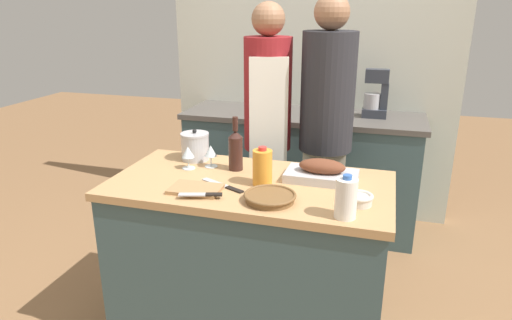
% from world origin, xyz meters
% --- Properties ---
extents(kitchen_island, '(1.41, 0.73, 0.90)m').
position_xyz_m(kitchen_island, '(0.00, 0.00, 0.45)').
color(kitchen_island, '#3D565B').
rests_on(kitchen_island, ground_plane).
extents(back_counter, '(1.86, 0.60, 0.94)m').
position_xyz_m(back_counter, '(0.00, 1.41, 0.47)').
color(back_counter, '#3D565B').
rests_on(back_counter, ground_plane).
extents(back_wall, '(2.36, 0.10, 2.55)m').
position_xyz_m(back_wall, '(0.00, 1.76, 1.27)').
color(back_wall, silver).
rests_on(back_wall, ground_plane).
extents(roasting_pan, '(0.36, 0.21, 0.11)m').
position_xyz_m(roasting_pan, '(0.34, 0.12, 0.94)').
color(roasting_pan, '#BCBCC1').
rests_on(roasting_pan, kitchen_island).
extents(wicker_basket, '(0.24, 0.24, 0.04)m').
position_xyz_m(wicker_basket, '(0.16, -0.20, 0.92)').
color(wicker_basket, brown).
rests_on(wicker_basket, kitchen_island).
extents(cutting_board, '(0.25, 0.17, 0.02)m').
position_xyz_m(cutting_board, '(-0.22, -0.18, 0.91)').
color(cutting_board, '#AD7F51').
rests_on(cutting_board, kitchen_island).
extents(stock_pot, '(0.16, 0.16, 0.18)m').
position_xyz_m(stock_pot, '(-0.40, 0.25, 0.98)').
color(stock_pot, '#B7B7BC').
rests_on(stock_pot, kitchen_island).
extents(mixing_bowl, '(0.13, 0.13, 0.05)m').
position_xyz_m(mixing_bowl, '(0.55, -0.13, 0.93)').
color(mixing_bowl, beige).
rests_on(mixing_bowl, kitchen_island).
extents(juice_jug, '(0.10, 0.10, 0.20)m').
position_xyz_m(juice_jug, '(0.07, -0.02, 0.99)').
color(juice_jug, orange).
rests_on(juice_jug, kitchen_island).
extents(milk_jug, '(0.09, 0.09, 0.19)m').
position_xyz_m(milk_jug, '(0.50, -0.28, 0.98)').
color(milk_jug, white).
rests_on(milk_jug, kitchen_island).
extents(wine_bottle_green, '(0.08, 0.08, 0.29)m').
position_xyz_m(wine_bottle_green, '(-0.13, 0.15, 1.01)').
color(wine_bottle_green, '#381E19').
rests_on(wine_bottle_green, kitchen_island).
extents(wine_glass_left, '(0.07, 0.07, 0.12)m').
position_xyz_m(wine_glass_left, '(-0.27, 0.16, 0.98)').
color(wine_glass_left, silver).
rests_on(wine_glass_left, kitchen_island).
extents(wine_glass_right, '(0.07, 0.07, 0.12)m').
position_xyz_m(wine_glass_right, '(-0.38, 0.09, 0.99)').
color(wine_glass_right, silver).
rests_on(wine_glass_right, kitchen_island).
extents(knife_chef, '(0.25, 0.14, 0.01)m').
position_xyz_m(knife_chef, '(-0.10, -0.10, 0.90)').
color(knife_chef, '#B7B7BC').
rests_on(knife_chef, kitchen_island).
extents(knife_paring, '(0.20, 0.08, 0.01)m').
position_xyz_m(knife_paring, '(-0.15, -0.26, 0.92)').
color(knife_paring, '#B7B7BC').
rests_on(knife_paring, cutting_board).
extents(stand_mixer, '(0.18, 0.14, 0.36)m').
position_xyz_m(stand_mixer, '(0.54, 1.46, 1.08)').
color(stand_mixer, '#333842').
rests_on(stand_mixer, back_counter).
extents(condiment_bottle_tall, '(0.06, 0.06, 0.13)m').
position_xyz_m(condiment_bottle_tall, '(-0.18, 1.48, 0.99)').
color(condiment_bottle_tall, '#234C28').
rests_on(condiment_bottle_tall, back_counter).
extents(condiment_bottle_short, '(0.06, 0.06, 0.17)m').
position_xyz_m(condiment_bottle_short, '(0.22, 1.43, 1.02)').
color(condiment_bottle_short, '#234C28').
rests_on(condiment_bottle_short, back_counter).
extents(person_cook_aproned, '(0.31, 0.33, 1.76)m').
position_xyz_m(person_cook_aproned, '(-0.10, 0.73, 0.99)').
color(person_cook_aproned, beige).
rests_on(person_cook_aproned, ground_plane).
extents(person_cook_guest, '(0.33, 0.33, 1.81)m').
position_xyz_m(person_cook_guest, '(0.27, 0.75, 1.01)').
color(person_cook_guest, beige).
rests_on(person_cook_guest, ground_plane).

